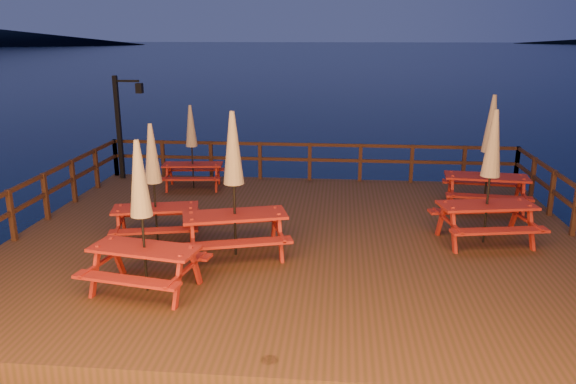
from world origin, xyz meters
name	(u,v)px	position (x,y,z in m)	size (l,w,h in m)	color
ground	(297,255)	(0.00, 0.00, 0.00)	(500.00, 500.00, 0.00)	black
deck	(297,247)	(0.00, 0.00, 0.20)	(12.00, 10.00, 0.40)	#452E16
deck_piles	(297,268)	(0.00, 0.00, -0.30)	(11.44, 9.44, 1.40)	#311D0F
railing	(303,181)	(0.00, 1.78, 1.16)	(11.80, 9.75, 1.10)	#311D0F
lamp_post	(123,118)	(-5.39, 4.55, 2.20)	(0.85, 0.18, 3.00)	black
picnic_table_0	(154,182)	(-2.87, -0.45, 1.68)	(2.00, 1.77, 2.46)	maroon
picnic_table_1	(192,146)	(-3.16, 3.65, 1.60)	(1.75, 1.50, 2.30)	maroon
picnic_table_2	(490,175)	(3.87, 0.11, 1.83)	(2.18, 1.90, 2.75)	maroon
picnic_table_3	(142,215)	(-2.31, -2.71, 1.74)	(2.03, 1.78, 2.57)	maroon
picnic_table_4	(234,183)	(-1.11, -1.05, 1.86)	(2.34, 2.11, 2.81)	maroon
picnic_table_5	(489,151)	(4.42, 2.45, 1.85)	(2.10, 1.79, 2.78)	maroon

